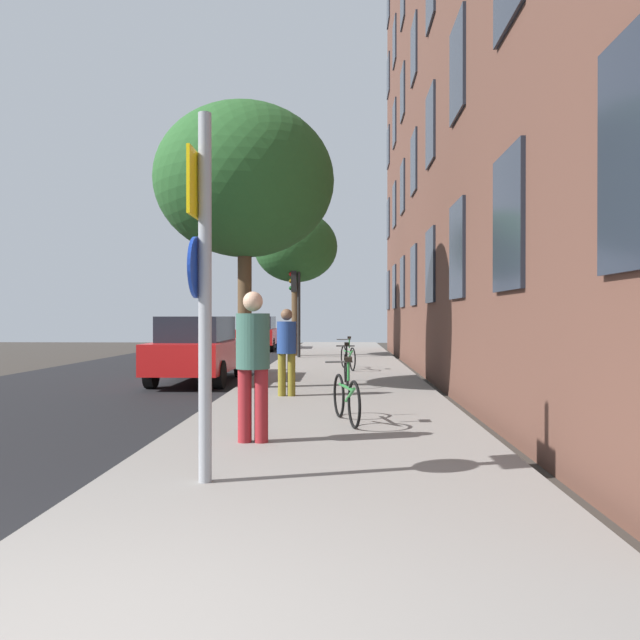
{
  "coord_description": "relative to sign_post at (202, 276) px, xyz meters",
  "views": [
    {
      "loc": [
        1.31,
        -2.49,
        1.63
      ],
      "look_at": [
        0.8,
        10.86,
        1.55
      ],
      "focal_mm": 34.83,
      "sensor_mm": 36.0,
      "label": 1
    }
  ],
  "objects": [
    {
      "name": "ground_plane",
      "position": [
        -2.42,
        11.88,
        -2.0
      ],
      "size": [
        41.8,
        41.8,
        0.0
      ],
      "primitive_type": "plane",
      "color": "#332D28"
    },
    {
      "name": "road_asphalt",
      "position": [
        -4.52,
        11.88,
        -2.0
      ],
      "size": [
        7.0,
        38.0,
        0.01
      ],
      "primitive_type": "cube",
      "color": "black",
      "rests_on": "ground"
    },
    {
      "name": "sidewalk",
      "position": [
        1.08,
        11.88,
        -1.94
      ],
      "size": [
        4.2,
        38.0,
        0.12
      ],
      "primitive_type": "cube",
      "color": "gray",
      "rests_on": "ground"
    },
    {
      "name": "sign_post",
      "position": [
        0.0,
        0.0,
        0.0
      ],
      "size": [
        0.16,
        0.6,
        3.37
      ],
      "color": "gray",
      "rests_on": "sidewalk"
    },
    {
      "name": "traffic_light",
      "position": [
        -0.47,
        17.28,
        0.37
      ],
      "size": [
        0.43,
        0.24,
        3.27
      ],
      "color": "black",
      "rests_on": "sidewalk"
    },
    {
      "name": "tree_near",
      "position": [
        -0.81,
        7.46,
        2.49
      ],
      "size": [
        3.79,
        3.79,
        6.0
      ],
      "color": "#4C3823",
      "rests_on": "sidewalk"
    },
    {
      "name": "tree_far",
      "position": [
        -0.56,
        18.25,
        2.28
      ],
      "size": [
        3.22,
        3.22,
        5.57
      ],
      "color": "#4C3823",
      "rests_on": "sidewalk"
    },
    {
      "name": "bicycle_0",
      "position": [
        1.33,
        3.21,
        -1.52
      ],
      "size": [
        0.51,
        1.57,
        0.94
      ],
      "color": "black",
      "rests_on": "sidewalk"
    },
    {
      "name": "bicycle_1",
      "position": [
        1.35,
        8.11,
        -1.51
      ],
      "size": [
        0.42,
        1.71,
        0.94
      ],
      "color": "black",
      "rests_on": "sidewalk"
    },
    {
      "name": "bicycle_2",
      "position": [
        1.41,
        12.11,
        -1.51
      ],
      "size": [
        0.55,
        1.72,
        0.94
      ],
      "color": "black",
      "rests_on": "sidewalk"
    },
    {
      "name": "pedestrian_0",
      "position": [
        0.2,
        1.79,
        -0.85
      ],
      "size": [
        0.56,
        0.56,
        1.81
      ],
      "color": "maroon",
      "rests_on": "sidewalk"
    },
    {
      "name": "pedestrian_1",
      "position": [
        0.21,
        6.13,
        -0.94
      ],
      "size": [
        0.51,
        0.51,
        1.66
      ],
      "color": "olive",
      "rests_on": "sidewalk"
    },
    {
      "name": "car_0",
      "position": [
        -2.27,
        9.49,
        -1.16
      ],
      "size": [
        1.77,
        4.29,
        1.62
      ],
      "color": "red",
      "rests_on": "road_asphalt"
    },
    {
      "name": "car_1",
      "position": [
        -2.79,
        24.01,
        -1.16
      ],
      "size": [
        1.79,
        4.33,
        1.62
      ],
      "color": "red",
      "rests_on": "road_asphalt"
    }
  ]
}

